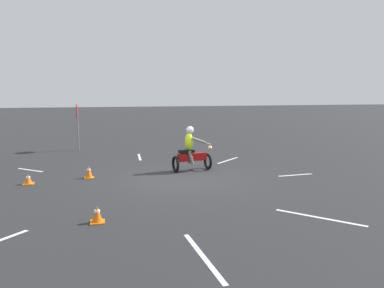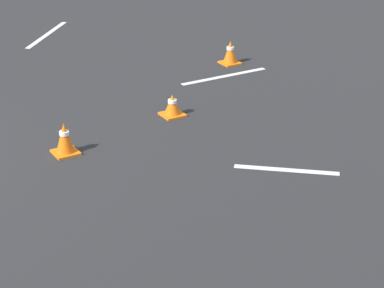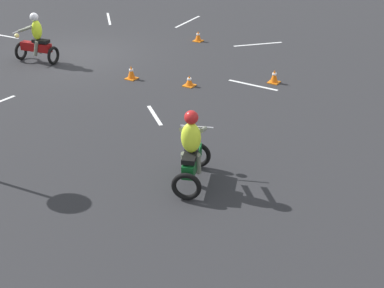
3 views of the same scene
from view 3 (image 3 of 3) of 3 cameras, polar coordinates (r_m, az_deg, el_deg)
The scene contains 13 objects.
ground_plane at distance 19.28m, azimuth -12.06°, elevation 9.26°, with size 120.00×120.00×0.00m, color #28282B.
motorcycle_rider_foreground at distance 18.66m, azimuth -16.29°, elevation 10.51°, with size 0.86×1.55×1.66m.
motorcycle_rider_background at distance 10.72m, azimuth -0.03°, elevation -0.91°, with size 1.54×1.09×1.66m.
traffic_cone_near_left at distance 16.66m, azimuth -6.50°, elevation 7.58°, with size 0.32×0.32×0.43m.
traffic_cone_mid_center at distance 16.44m, azimuth 8.77°, elevation 7.13°, with size 0.32×0.32×0.42m.
traffic_cone_mid_left at distance 16.01m, azimuth -0.29°, elevation 6.73°, with size 0.32×0.32×0.33m.
traffic_cone_far_right at distance 20.40m, azimuth 0.66°, elevation 11.42°, with size 0.32×0.32×0.40m.
lane_stripe_ne at distance 14.14m, azimuth -4.01°, elevation 3.09°, with size 0.10×1.31×0.01m, color silver.
lane_stripe_n at distance 16.23m, azimuth 6.50°, elevation 6.27°, with size 0.10×1.62×0.01m, color silver.
lane_stripe_nw at distance 20.23m, azimuth 7.05°, elevation 10.52°, with size 0.10×1.90×0.01m, color silver.
lane_stripe_w at distance 23.21m, azimuth -0.46°, elevation 12.92°, with size 0.10×2.13×0.01m, color silver.
lane_stripe_sw at distance 23.97m, azimuth -8.86°, elevation 13.08°, with size 0.10×2.09×0.01m, color silver.
lane_stripe_s at distance 22.31m, azimuth -19.26°, elevation 10.82°, with size 0.10×1.33×0.01m, color silver.
Camera 3 is at (13.23, 12.76, 5.81)m, focal length 50.00 mm.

